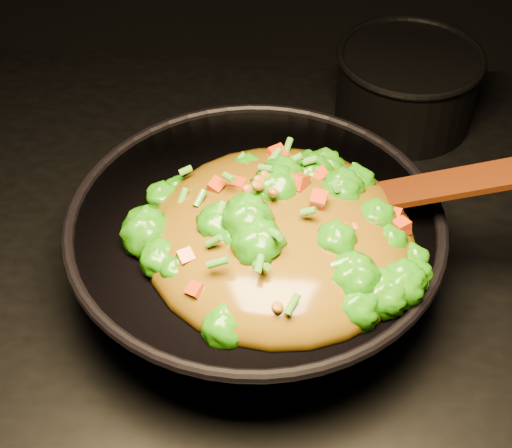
# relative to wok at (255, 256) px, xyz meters

# --- Properties ---
(wok) EXTENTS (0.45, 0.45, 0.11)m
(wok) POSITION_rel_wok_xyz_m (0.00, 0.00, 0.00)
(wok) COLOR black
(wok) RESTS_ON stovetop
(stir_fry) EXTENTS (0.36, 0.36, 0.09)m
(stir_fry) POSITION_rel_wok_xyz_m (0.03, -0.03, 0.10)
(stir_fry) COLOR #257B08
(stir_fry) RESTS_ON wok
(spatula) EXTENTS (0.25, 0.06, 0.11)m
(spatula) POSITION_rel_wok_xyz_m (0.18, 0.02, 0.10)
(spatula) COLOR #320E03
(spatula) RESTS_ON wok
(back_pot) EXTENTS (0.24, 0.24, 0.11)m
(back_pot) POSITION_rel_wok_xyz_m (0.18, 0.33, 0.00)
(back_pot) COLOR black
(back_pot) RESTS_ON stovetop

